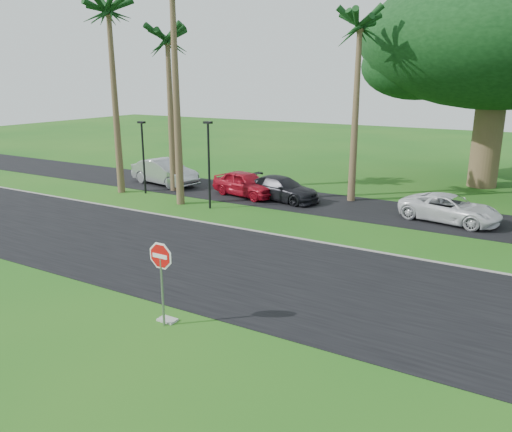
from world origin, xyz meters
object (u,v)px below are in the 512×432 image
object	(u,v)px
stop_sign_near	(161,267)
car_dark	(282,189)
car_red	(246,184)
car_minivan	(450,209)
car_silver	(165,172)

from	to	relation	value
stop_sign_near	car_dark	distance (m)	15.61
stop_sign_near	car_red	size ratio (longest dim) A/B	0.60
car_red	car_minivan	distance (m)	11.45
car_dark	car_minivan	distance (m)	9.13
car_red	stop_sign_near	bearing A→B (deg)	-144.13
car_silver	car_red	size ratio (longest dim) A/B	1.15
stop_sign_near	car_minivan	distance (m)	16.08
car_minivan	car_red	bearing A→B (deg)	101.45
car_red	car_dark	distance (m)	2.32
stop_sign_near	car_silver	size ratio (longest dim) A/B	0.52
stop_sign_near	car_red	world-z (taller)	stop_sign_near
car_silver	car_dark	xyz separation A→B (m)	(8.64, -0.03, -0.16)
stop_sign_near	car_silver	world-z (taller)	stop_sign_near
car_dark	car_minivan	bearing A→B (deg)	-80.16
car_red	car_dark	bearing A→B (deg)	-72.98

